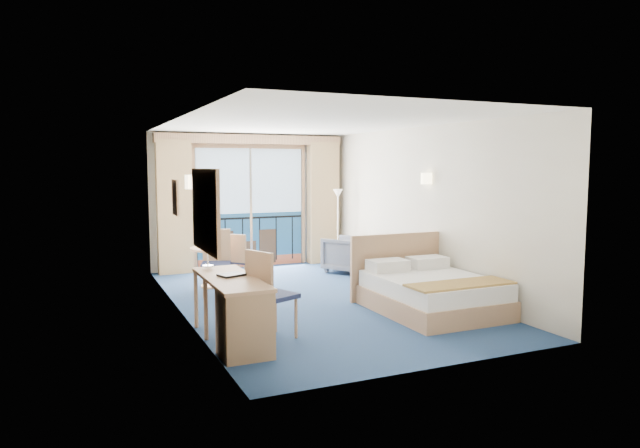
{
  "coord_description": "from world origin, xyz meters",
  "views": [
    {
      "loc": [
        -3.39,
        -7.92,
        2.05
      ],
      "look_at": [
        0.21,
        0.2,
        1.15
      ],
      "focal_mm": 32.0,
      "sensor_mm": 36.0,
      "label": 1
    }
  ],
  "objects": [
    {
      "name": "floor",
      "position": [
        0.0,
        0.0,
        0.0
      ],
      "size": [
        6.5,
        6.5,
        0.0
      ],
      "primitive_type": "plane",
      "color": "navy",
      "rests_on": "ground"
    },
    {
      "name": "room_walls",
      "position": [
        0.0,
        0.0,
        1.78
      ],
      "size": [
        4.04,
        6.54,
        2.72
      ],
      "color": "beige",
      "rests_on": "ground"
    },
    {
      "name": "balcony_door",
      "position": [
        -0.01,
        3.22,
        1.14
      ],
      "size": [
        2.36,
        0.03,
        2.52
      ],
      "color": "navy",
      "rests_on": "room_walls"
    },
    {
      "name": "curtain_left",
      "position": [
        -1.55,
        3.07,
        1.28
      ],
      "size": [
        0.65,
        0.22,
        2.55
      ],
      "primitive_type": "cube",
      "color": "tan",
      "rests_on": "room_walls"
    },
    {
      "name": "curtain_right",
      "position": [
        1.55,
        3.07,
        1.28
      ],
      "size": [
        0.65,
        0.22,
        2.55
      ],
      "primitive_type": "cube",
      "color": "tan",
      "rests_on": "room_walls"
    },
    {
      "name": "pelmet",
      "position": [
        0.0,
        3.1,
        2.58
      ],
      "size": [
        3.8,
        0.25,
        0.18
      ],
      "primitive_type": "cube",
      "color": "tan",
      "rests_on": "room_walls"
    },
    {
      "name": "mirror",
      "position": [
        -1.97,
        -1.5,
        1.55
      ],
      "size": [
        0.05,
        1.25,
        0.95
      ],
      "color": "tan",
      "rests_on": "room_walls"
    },
    {
      "name": "wall_print",
      "position": [
        -1.97,
        0.45,
        1.6
      ],
      "size": [
        0.04,
        0.42,
        0.52
      ],
      "color": "tan",
      "rests_on": "room_walls"
    },
    {
      "name": "sconce_left",
      "position": [
        -1.94,
        -0.6,
        1.85
      ],
      "size": [
        0.18,
        0.18,
        0.18
      ],
      "primitive_type": "cylinder",
      "color": "#FFEBB2",
      "rests_on": "room_walls"
    },
    {
      "name": "sconce_right",
      "position": [
        1.94,
        -0.15,
        1.85
      ],
      "size": [
        0.18,
        0.18,
        0.18
      ],
      "primitive_type": "cylinder",
      "color": "#FFEBB2",
      "rests_on": "room_walls"
    },
    {
      "name": "bed",
      "position": [
        1.24,
        -1.3,
        0.28
      ],
      "size": [
        1.61,
        1.91,
        1.01
      ],
      "color": "tan",
      "rests_on": "ground"
    },
    {
      "name": "nightstand",
      "position": [
        1.77,
        -0.02,
        0.27
      ],
      "size": [
        0.41,
        0.39,
        0.54
      ],
      "primitive_type": "cube",
      "color": "#A07655",
      "rests_on": "ground"
    },
    {
      "name": "phone",
      "position": [
        1.73,
        -0.02,
        0.58
      ],
      "size": [
        0.19,
        0.16,
        0.07
      ],
      "primitive_type": "cube",
      "rotation": [
        0.0,
        0.0,
        0.15
      ],
      "color": "beige",
      "rests_on": "nightstand"
    },
    {
      "name": "armchair",
      "position": [
        1.51,
        1.87,
        0.35
      ],
      "size": [
        1.04,
        1.04,
        0.69
      ],
      "primitive_type": "imported",
      "rotation": [
        0.0,
        0.0,
        3.72
      ],
      "color": "#4C4F5C",
      "rests_on": "ground"
    },
    {
      "name": "floor_lamp",
      "position": [
        1.65,
        2.56,
        1.2
      ],
      "size": [
        0.22,
        0.22,
        1.58
      ],
      "color": "silver",
      "rests_on": "ground"
    },
    {
      "name": "desk",
      "position": [
        -1.71,
        -2.0,
        0.43
      ],
      "size": [
        0.56,
        1.64,
        0.77
      ],
      "color": "tan",
      "rests_on": "ground"
    },
    {
      "name": "desk_chair",
      "position": [
        -1.29,
        -1.65,
        0.61
      ],
      "size": [
        0.61,
        0.6,
        1.08
      ],
      "rotation": [
        0.0,
        0.0,
        1.95
      ],
      "color": "#1F2648",
      "rests_on": "ground"
    },
    {
      "name": "folder",
      "position": [
        -1.68,
        -1.48,
        0.78
      ],
      "size": [
        0.34,
        0.29,
        0.03
      ],
      "primitive_type": "cube",
      "rotation": [
        0.0,
        0.0,
        0.33
      ],
      "color": "black",
      "rests_on": "desk"
    },
    {
      "name": "desk_lamp",
      "position": [
        -1.82,
        -0.9,
        1.14
      ],
      "size": [
        0.13,
        0.13,
        0.5
      ],
      "color": "silver",
      "rests_on": "desk"
    },
    {
      "name": "round_table",
      "position": [
        -1.18,
        1.58,
        0.51
      ],
      "size": [
        0.75,
        0.75,
        0.68
      ],
      "color": "tan",
      "rests_on": "ground"
    },
    {
      "name": "table_chair_a",
      "position": [
        -0.79,
        1.31,
        0.52
      ],
      "size": [
        0.56,
        0.56,
        0.92
      ],
      "rotation": [
        0.0,
        0.0,
        2.3
      ],
      "color": "#1F2648",
      "rests_on": "ground"
    },
    {
      "name": "table_chair_b",
      "position": [
        -1.26,
        1.0,
        0.59
      ],
      "size": [
        0.56,
        0.57,
        1.04
      ],
      "rotation": [
        0.0,
        0.0,
        -0.31
      ],
      "color": "#1F2648",
      "rests_on": "ground"
    }
  ]
}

